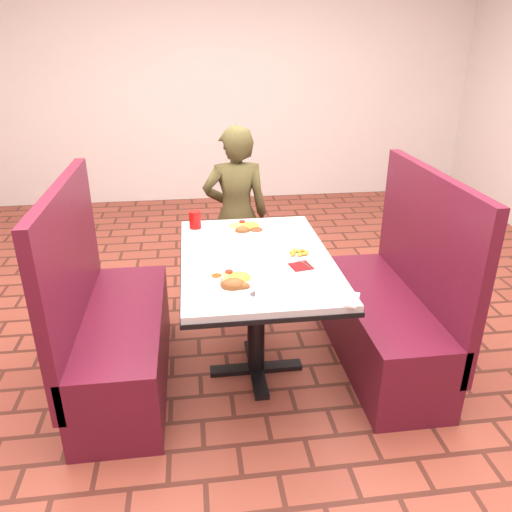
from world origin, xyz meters
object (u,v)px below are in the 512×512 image
Objects in this scene: diner_person at (236,215)px; red_tumbler at (195,220)px; plantain_plate at (299,254)px; near_dinner_plate at (233,279)px; booth_bench_right at (389,314)px; booth_bench_left at (113,333)px; far_dinner_plate at (247,227)px; dining_table at (256,272)px.

diner_person reaches higher than red_tumbler.
near_dinner_plate is at bearing -141.93° from plantain_plate.
near_dinner_plate reaches higher than plantain_plate.
booth_bench_right reaches higher than near_dinner_plate.
plantain_plate is at bearing -1.20° from booth_bench_left.
near_dinner_plate is (-0.95, -0.32, 0.45)m from booth_bench_right.
plantain_plate is at bearing -42.40° from red_tumbler.
booth_bench_left is 0.99m from far_dinner_plate.
far_dinner_plate reaches higher than dining_table.
booth_bench_left is at bearing -135.48° from red_tumbler.
booth_bench_left is at bearing 180.00° from booth_bench_right.
far_dinner_plate is at bearing 78.46° from near_dinner_plate.
red_tumbler is (-0.31, 0.48, 0.15)m from dining_table.
red_tumbler reaches higher than dining_table.
booth_bench_left is at bearing 153.68° from near_dinner_plate.
red_tumbler is at bearing 137.60° from plantain_plate.
booth_bench_left is at bearing 178.80° from plantain_plate.
booth_bench_right reaches higher than red_tumbler.
diner_person is at bearing 51.19° from booth_bench_left.
dining_table is 0.86m from booth_bench_left.
diner_person is (0.78, 0.97, 0.32)m from booth_bench_left.
booth_bench_left is at bearing 180.00° from dining_table.
diner_person reaches higher than dining_table.
booth_bench_left is 7.14× the size of plantain_plate.
red_tumbler is (-1.11, 0.48, 0.47)m from booth_bench_right.
far_dinner_plate is 2.50× the size of red_tumbler.
diner_person is at bearing 103.88° from plantain_plate.
diner_person is 12.00× the size of red_tumbler.
plantain_plate is (0.25, -0.99, 0.11)m from diner_person.
dining_table is 1.01× the size of booth_bench_right.
near_dinner_plate is at bearing -26.32° from booth_bench_left.
booth_bench_right is at bearing -25.84° from far_dinner_plate.
booth_bench_left reaches higher than near_dinner_plate.
booth_bench_left is at bearing 51.13° from diner_person.
booth_bench_left is 0.83m from red_tumbler.
far_dinner_plate is at bearing -15.52° from red_tumbler.
dining_table is at bearing 180.00° from booth_bench_right.
plantain_plate is at bearing -60.14° from far_dinner_plate.
booth_bench_left is 1.60m from booth_bench_right.
dining_table is 0.41m from far_dinner_plate.
plantain_plate is at bearing 103.82° from diner_person.
red_tumbler is at bearing 58.94° from diner_person.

